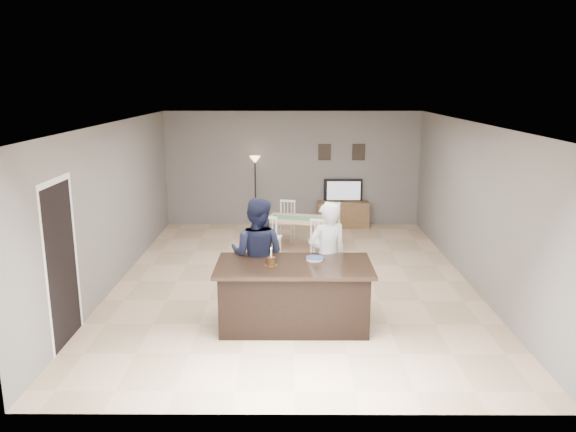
{
  "coord_description": "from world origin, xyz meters",
  "views": [
    {
      "loc": [
        -0.05,
        -9.15,
        3.33
      ],
      "look_at": [
        -0.09,
        -0.3,
        1.23
      ],
      "focal_mm": 35.0,
      "sensor_mm": 36.0,
      "label": 1
    }
  ],
  "objects_px": {
    "tv_console": "(343,214)",
    "floor_lamp": "(255,172)",
    "plate_stack": "(315,259)",
    "birthday_cake": "(271,261)",
    "woman": "(327,257)",
    "television": "(343,190)",
    "man": "(257,255)",
    "dining_table": "(302,224)",
    "kitchen_island": "(294,295)"
  },
  "relations": [
    {
      "from": "man",
      "to": "plate_stack",
      "type": "xyz_separation_m",
      "value": [
        0.83,
        -0.35,
        0.06
      ]
    },
    {
      "from": "kitchen_island",
      "to": "birthday_cake",
      "type": "height_order",
      "value": "birthday_cake"
    },
    {
      "from": "plate_stack",
      "to": "floor_lamp",
      "type": "bearing_deg",
      "value": 102.19
    },
    {
      "from": "tv_console",
      "to": "dining_table",
      "type": "distance_m",
      "value": 2.2
    },
    {
      "from": "television",
      "to": "floor_lamp",
      "type": "distance_m",
      "value": 2.12
    },
    {
      "from": "woman",
      "to": "floor_lamp",
      "type": "height_order",
      "value": "floor_lamp"
    },
    {
      "from": "kitchen_island",
      "to": "dining_table",
      "type": "relative_size",
      "value": 1.15
    },
    {
      "from": "woman",
      "to": "birthday_cake",
      "type": "height_order",
      "value": "woman"
    },
    {
      "from": "kitchen_island",
      "to": "dining_table",
      "type": "bearing_deg",
      "value": 87.03
    },
    {
      "from": "kitchen_island",
      "to": "tv_console",
      "type": "relative_size",
      "value": 1.79
    },
    {
      "from": "tv_console",
      "to": "television",
      "type": "relative_size",
      "value": 1.31
    },
    {
      "from": "birthday_cake",
      "to": "plate_stack",
      "type": "height_order",
      "value": "birthday_cake"
    },
    {
      "from": "birthday_cake",
      "to": "dining_table",
      "type": "xyz_separation_m",
      "value": [
        0.5,
        3.68,
        -0.41
      ]
    },
    {
      "from": "kitchen_island",
      "to": "woman",
      "type": "relative_size",
      "value": 1.29
    },
    {
      "from": "man",
      "to": "plate_stack",
      "type": "bearing_deg",
      "value": 173.23
    },
    {
      "from": "kitchen_island",
      "to": "birthday_cake",
      "type": "bearing_deg",
      "value": -171.49
    },
    {
      "from": "tv_console",
      "to": "birthday_cake",
      "type": "bearing_deg",
      "value": -105.07
    },
    {
      "from": "kitchen_island",
      "to": "floor_lamp",
      "type": "distance_m",
      "value": 5.72
    },
    {
      "from": "television",
      "to": "man",
      "type": "relative_size",
      "value": 0.53
    },
    {
      "from": "television",
      "to": "tv_console",
      "type": "bearing_deg",
      "value": 90.0
    },
    {
      "from": "plate_stack",
      "to": "birthday_cake",
      "type": "bearing_deg",
      "value": -158.15
    },
    {
      "from": "tv_console",
      "to": "plate_stack",
      "type": "xyz_separation_m",
      "value": [
        -0.91,
        -5.37,
        0.62
      ]
    },
    {
      "from": "birthday_cake",
      "to": "plate_stack",
      "type": "xyz_separation_m",
      "value": [
        0.6,
        0.24,
        -0.04
      ]
    },
    {
      "from": "floor_lamp",
      "to": "television",
      "type": "bearing_deg",
      "value": 1.38
    },
    {
      "from": "floor_lamp",
      "to": "kitchen_island",
      "type": "bearing_deg",
      "value": -81.12
    },
    {
      "from": "tv_console",
      "to": "dining_table",
      "type": "xyz_separation_m",
      "value": [
        -1.01,
        -1.93,
        0.25
      ]
    },
    {
      "from": "dining_table",
      "to": "television",
      "type": "bearing_deg",
      "value": 76.5
    },
    {
      "from": "television",
      "to": "woman",
      "type": "bearing_deg",
      "value": 82.11
    },
    {
      "from": "tv_console",
      "to": "woman",
      "type": "xyz_separation_m",
      "value": [
        -0.7,
        -5.02,
        0.53
      ]
    },
    {
      "from": "tv_console",
      "to": "birthday_cake",
      "type": "distance_m",
      "value": 5.85
    },
    {
      "from": "woman",
      "to": "man",
      "type": "distance_m",
      "value": 1.03
    },
    {
      "from": "television",
      "to": "birthday_cake",
      "type": "distance_m",
      "value": 5.89
    },
    {
      "from": "woman",
      "to": "kitchen_island",
      "type": "bearing_deg",
      "value": 27.54
    },
    {
      "from": "birthday_cake",
      "to": "dining_table",
      "type": "height_order",
      "value": "birthday_cake"
    },
    {
      "from": "plate_stack",
      "to": "man",
      "type": "bearing_deg",
      "value": 156.88
    },
    {
      "from": "woman",
      "to": "plate_stack",
      "type": "height_order",
      "value": "woman"
    },
    {
      "from": "man",
      "to": "birthday_cake",
      "type": "height_order",
      "value": "man"
    },
    {
      "from": "tv_console",
      "to": "man",
      "type": "xyz_separation_m",
      "value": [
        -1.74,
        -5.02,
        0.56
      ]
    },
    {
      "from": "kitchen_island",
      "to": "plate_stack",
      "type": "relative_size",
      "value": 8.64
    },
    {
      "from": "woman",
      "to": "plate_stack",
      "type": "xyz_separation_m",
      "value": [
        -0.2,
        -0.35,
        0.09
      ]
    },
    {
      "from": "floor_lamp",
      "to": "plate_stack",
      "type": "bearing_deg",
      "value": -77.81
    },
    {
      "from": "man",
      "to": "floor_lamp",
      "type": "relative_size",
      "value": 1.03
    },
    {
      "from": "man",
      "to": "plate_stack",
      "type": "height_order",
      "value": "man"
    },
    {
      "from": "kitchen_island",
      "to": "tv_console",
      "type": "distance_m",
      "value": 5.7
    },
    {
      "from": "tv_console",
      "to": "floor_lamp",
      "type": "height_order",
      "value": "floor_lamp"
    },
    {
      "from": "tv_console",
      "to": "birthday_cake",
      "type": "xyz_separation_m",
      "value": [
        -1.51,
        -5.62,
        0.66
      ]
    },
    {
      "from": "man",
      "to": "dining_table",
      "type": "distance_m",
      "value": 3.19
    },
    {
      "from": "man",
      "to": "birthday_cake",
      "type": "bearing_deg",
      "value": 127.08
    },
    {
      "from": "tv_console",
      "to": "floor_lamp",
      "type": "relative_size",
      "value": 0.72
    },
    {
      "from": "woman",
      "to": "man",
      "type": "bearing_deg",
      "value": -20.47
    }
  ]
}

